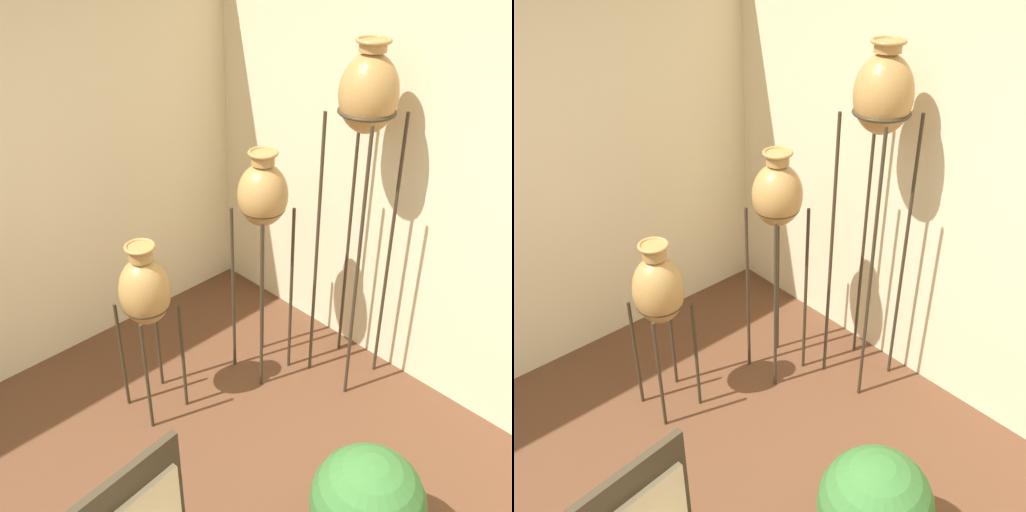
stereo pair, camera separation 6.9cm
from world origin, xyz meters
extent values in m
cylinder|color=#382D1E|center=(1.74, 0.59, 0.87)|extent=(0.02, 0.02, 1.73)
cylinder|color=#382D1E|center=(2.04, 0.59, 0.87)|extent=(0.02, 0.02, 1.73)
cylinder|color=#382D1E|center=(1.74, 0.89, 0.87)|extent=(0.02, 0.02, 1.73)
cylinder|color=#382D1E|center=(2.04, 0.89, 0.87)|extent=(0.02, 0.02, 1.73)
torus|color=#382D1E|center=(1.89, 0.74, 1.73)|extent=(0.30, 0.30, 0.02)
ellipsoid|color=#B28447|center=(1.89, 0.74, 1.82)|extent=(0.31, 0.31, 0.41)
cylinder|color=#B28447|center=(1.89, 0.74, 2.05)|extent=(0.14, 0.14, 0.05)
torus|color=#B28447|center=(1.89, 0.74, 2.08)|extent=(0.18, 0.18, 0.02)
cylinder|color=#382D1E|center=(1.41, 1.00, 0.58)|extent=(0.02, 0.02, 1.16)
cylinder|color=#382D1E|center=(1.66, 1.00, 0.58)|extent=(0.02, 0.02, 1.16)
cylinder|color=#382D1E|center=(1.41, 1.26, 0.58)|extent=(0.02, 0.02, 1.16)
cylinder|color=#382D1E|center=(1.66, 1.26, 0.58)|extent=(0.02, 0.02, 1.16)
torus|color=#382D1E|center=(1.53, 1.13, 1.16)|extent=(0.26, 0.26, 0.02)
ellipsoid|color=#B28447|center=(1.53, 1.13, 1.25)|extent=(0.29, 0.29, 0.37)
cylinder|color=#B28447|center=(1.53, 1.13, 1.46)|extent=(0.13, 0.13, 0.06)
torus|color=#B28447|center=(1.53, 1.13, 1.49)|extent=(0.17, 0.17, 0.02)
cylinder|color=#382D1E|center=(0.70, 1.19, 0.37)|extent=(0.02, 0.02, 0.75)
cylinder|color=#382D1E|center=(0.95, 1.19, 0.37)|extent=(0.02, 0.02, 0.75)
cylinder|color=#382D1E|center=(0.70, 1.44, 0.37)|extent=(0.02, 0.02, 0.75)
cylinder|color=#382D1E|center=(0.95, 1.44, 0.37)|extent=(0.02, 0.02, 0.75)
torus|color=#382D1E|center=(0.83, 1.31, 0.75)|extent=(0.26, 0.26, 0.02)
ellipsoid|color=#B28447|center=(0.83, 1.31, 0.84)|extent=(0.28, 0.28, 0.40)
cylinder|color=#B28447|center=(0.83, 1.31, 1.08)|extent=(0.13, 0.13, 0.08)
torus|color=#B28447|center=(0.83, 1.31, 1.12)|extent=(0.17, 0.17, 0.02)
sphere|color=#387033|center=(0.93, -0.16, 0.41)|extent=(0.51, 0.51, 0.51)
camera|label=1|loc=(-0.57, -1.03, 2.69)|focal=42.00mm
camera|label=2|loc=(-0.52, -1.08, 2.69)|focal=42.00mm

